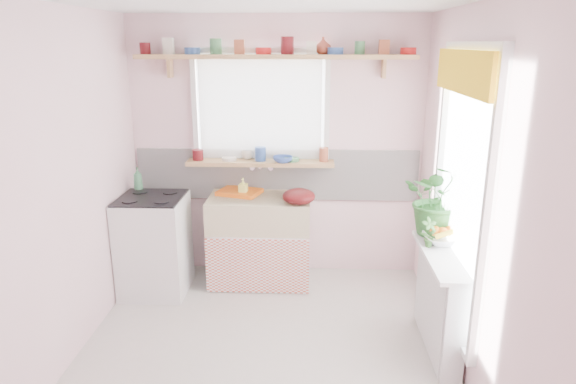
{
  "coord_description": "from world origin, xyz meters",
  "views": [
    {
      "loc": [
        0.32,
        -3.28,
        2.25
      ],
      "look_at": [
        0.15,
        0.55,
        1.12
      ],
      "focal_mm": 32.0,
      "sensor_mm": 36.0,
      "label": 1
    }
  ],
  "objects": [
    {
      "name": "herb_pot",
      "position": [
        1.21,
        0.33,
        0.89
      ],
      "size": [
        0.14,
        0.11,
        0.23
      ],
      "primitive_type": "imported",
      "rotation": [
        0.0,
        0.0,
        0.25
      ],
      "color": "#356528",
      "rests_on": "radiator_ledge"
    },
    {
      "name": "soap_bottle_sink",
      "position": [
        -0.31,
        1.35,
        0.93
      ],
      "size": [
        0.09,
        0.09,
        0.17
      ],
      "primitive_type": "imported",
      "rotation": [
        0.0,
        0.0,
        -0.18
      ],
      "color": "#FBFF71",
      "rests_on": "sink_unit"
    },
    {
      "name": "cooker",
      "position": [
        -1.1,
        1.05,
        0.46
      ],
      "size": [
        0.58,
        0.58,
        0.93
      ],
      "color": "white",
      "rests_on": "ground"
    },
    {
      "name": "jade_plant",
      "position": [
        1.33,
        0.6,
        1.07
      ],
      "size": [
        0.61,
        0.55,
        0.59
      ],
      "primitive_type": "imported",
      "rotation": [
        0.0,
        0.0,
        -0.19
      ],
      "color": "#286026",
      "rests_on": "radiator_ledge"
    },
    {
      "name": "cooker_bottle",
      "position": [
        -1.28,
        1.27,
        1.02
      ],
      "size": [
        0.11,
        0.11,
        0.22
      ],
      "primitive_type": "imported",
      "rotation": [
        0.0,
        0.0,
        0.41
      ],
      "color": "#408156",
      "rests_on": "cooker"
    },
    {
      "name": "sill_crockery",
      "position": [
        -0.15,
        1.48,
        1.22
      ],
      "size": [
        1.35,
        0.11,
        0.12
      ],
      "color": "#590F14",
      "rests_on": "windowsill"
    },
    {
      "name": "pine_shelf",
      "position": [
        0.0,
        1.47,
        2.12
      ],
      "size": [
        2.52,
        0.24,
        0.04
      ],
      "primitive_type": "cube",
      "color": "tan",
      "rests_on": "room"
    },
    {
      "name": "fruit_bowl",
      "position": [
        1.33,
        0.4,
        0.81
      ],
      "size": [
        0.32,
        0.32,
        0.07
      ],
      "primitive_type": "imported",
      "rotation": [
        0.0,
        0.0,
        0.13
      ],
      "color": "silver",
      "rests_on": "radiator_ledge"
    },
    {
      "name": "windowsill",
      "position": [
        -0.15,
        1.48,
        1.14
      ],
      "size": [
        1.4,
        0.22,
        0.04
      ],
      "primitive_type": "cube",
      "color": "tan",
      "rests_on": "room"
    },
    {
      "name": "sill_bowl",
      "position": [
        0.07,
        1.42,
        1.19
      ],
      "size": [
        0.2,
        0.2,
        0.06
      ],
      "primitive_type": "imported",
      "rotation": [
        0.0,
        0.0,
        0.1
      ],
      "color": "#3557AC",
      "rests_on": "windowsill"
    },
    {
      "name": "room",
      "position": [
        0.66,
        0.86,
        1.37
      ],
      "size": [
        3.2,
        3.2,
        3.2
      ],
      "color": "beige",
      "rests_on": "ground"
    },
    {
      "name": "colander",
      "position": [
        0.22,
        1.12,
        0.92
      ],
      "size": [
        0.31,
        0.31,
        0.14
      ],
      "primitive_type": "ellipsoid",
      "rotation": [
        0.0,
        0.0,
        0.03
      ],
      "color": "#4F0D0F",
      "rests_on": "sink_unit"
    },
    {
      "name": "sink_unit",
      "position": [
        -0.15,
        1.29,
        0.43
      ],
      "size": [
        0.95,
        0.65,
        1.11
      ],
      "color": "white",
      "rests_on": "ground"
    },
    {
      "name": "shelf_crockery",
      "position": [
        -0.04,
        1.47,
        2.19
      ],
      "size": [
        2.47,
        0.11,
        0.12
      ],
      "color": "#590F14",
      "rests_on": "pine_shelf"
    },
    {
      "name": "shelf_vase",
      "position": [
        0.43,
        1.53,
        2.22
      ],
      "size": [
        0.16,
        0.16,
        0.15
      ],
      "primitive_type": "imported",
      "rotation": [
        0.0,
        0.0,
        -0.1
      ],
      "color": "#A14331",
      "rests_on": "pine_shelf"
    },
    {
      "name": "fruit",
      "position": [
        1.34,
        0.41,
        0.87
      ],
      "size": [
        0.2,
        0.14,
        0.1
      ],
      "color": "orange",
      "rests_on": "fruit_bowl"
    },
    {
      "name": "sill_cup",
      "position": [
        -0.28,
        1.54,
        1.21
      ],
      "size": [
        0.13,
        0.13,
        0.09
      ],
      "primitive_type": "imported",
      "rotation": [
        0.0,
        0.0,
        0.09
      ],
      "color": "beige",
      "rests_on": "windowsill"
    },
    {
      "name": "dish_tray",
      "position": [
        -0.35,
        1.4,
        0.87
      ],
      "size": [
        0.45,
        0.39,
        0.04
      ],
      "primitive_type": "cube",
      "rotation": [
        0.0,
        0.0,
        -0.31
      ],
      "color": "orange",
      "rests_on": "sink_unit"
    },
    {
      "name": "radiator_ledge",
      "position": [
        1.3,
        0.2,
        0.4
      ],
      "size": [
        0.22,
        0.95,
        0.78
      ],
      "color": "white",
      "rests_on": "ground"
    }
  ]
}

